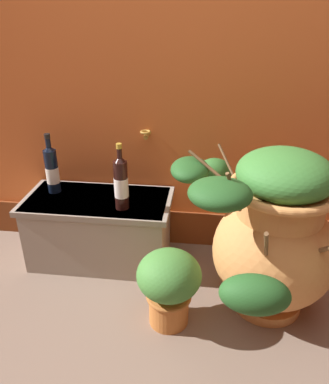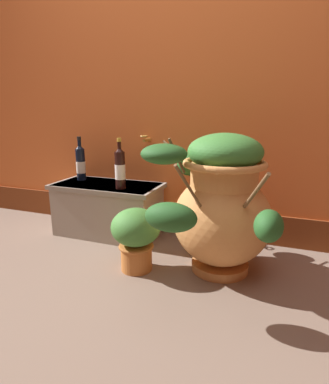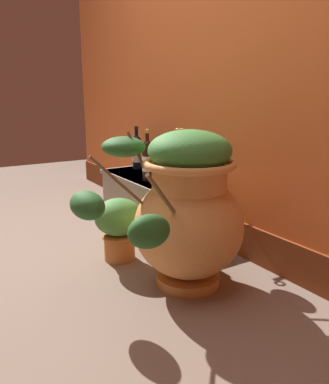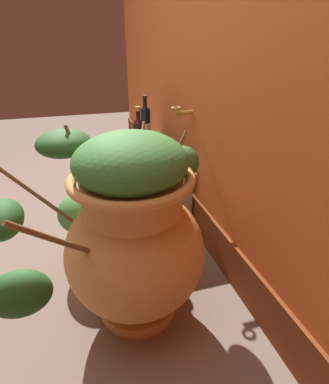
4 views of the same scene
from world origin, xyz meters
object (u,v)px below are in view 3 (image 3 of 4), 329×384
(wine_bottle_left, at_px, (137,151))
(wine_bottle_middle, at_px, (147,160))
(potted_shrub, at_px, (119,224))
(terracotta_urn, at_px, (185,208))

(wine_bottle_left, bearing_deg, wine_bottle_middle, -18.48)
(wine_bottle_left, distance_m, potted_shrub, 0.90)
(wine_bottle_left, bearing_deg, terracotta_urn, -16.44)
(wine_bottle_middle, bearing_deg, potted_shrub, -51.73)
(terracotta_urn, relative_size, wine_bottle_left, 2.76)
(terracotta_urn, distance_m, wine_bottle_middle, 0.76)
(wine_bottle_left, xyz_separation_m, wine_bottle_middle, (0.41, -0.14, 0.01))
(terracotta_urn, height_order, wine_bottle_left, terracotta_urn)
(potted_shrub, bearing_deg, wine_bottle_middle, 128.27)
(potted_shrub, bearing_deg, terracotta_urn, 19.57)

